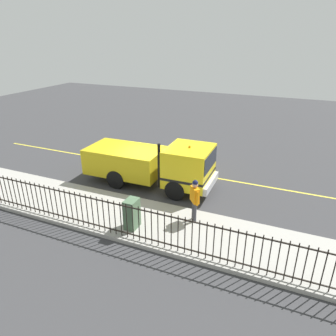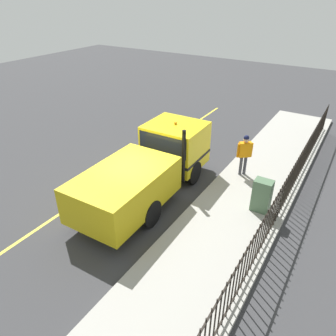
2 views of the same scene
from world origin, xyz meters
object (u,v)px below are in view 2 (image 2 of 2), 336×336
at_px(traffic_cone, 136,153).
at_px(utility_cabinet, 262,196).
at_px(worker_standing, 245,151).
at_px(work_truck, 154,163).

bearing_deg(traffic_cone, utility_cabinet, -8.57).
xyz_separation_m(worker_standing, utility_cabinet, (1.43, -2.05, -0.49)).
relative_size(worker_standing, utility_cabinet, 1.48).
xyz_separation_m(work_truck, utility_cabinet, (4.00, 0.77, -0.50)).
xyz_separation_m(worker_standing, traffic_cone, (-4.73, -1.12, -0.89)).
bearing_deg(traffic_cone, worker_standing, 13.33).
relative_size(worker_standing, traffic_cone, 2.39).
distance_m(worker_standing, traffic_cone, 4.94).
distance_m(work_truck, utility_cabinet, 4.11).
relative_size(work_truck, worker_standing, 3.71).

